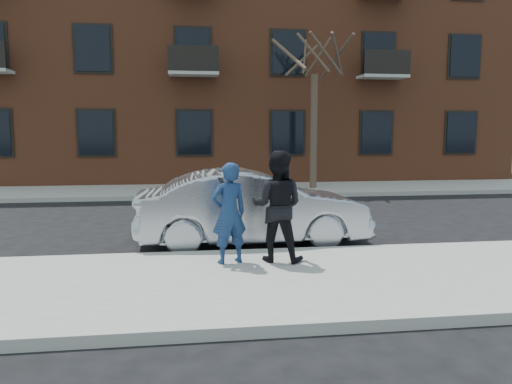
{
  "coord_description": "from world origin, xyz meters",
  "views": [
    {
      "loc": [
        -0.18,
        -7.25,
        2.31
      ],
      "look_at": [
        0.87,
        0.4,
        1.35
      ],
      "focal_mm": 35.0,
      "sensor_mm": 36.0,
      "label": 1
    }
  ],
  "objects": [
    {
      "name": "near_sidewalk",
      "position": [
        0.0,
        -0.25,
        0.07
      ],
      "size": [
        50.0,
        3.5,
        0.15
      ],
      "primitive_type": "cube",
      "color": "gray",
      "rests_on": "ground"
    },
    {
      "name": "man_peacoat",
      "position": [
        1.27,
        0.75,
        1.07
      ],
      "size": [
        1.07,
        0.96,
        1.83
      ],
      "rotation": [
        0.0,
        0.0,
        2.79
      ],
      "color": "black",
      "rests_on": "near_sidewalk"
    },
    {
      "name": "near_curb",
      "position": [
        0.0,
        1.55,
        0.07
      ],
      "size": [
        50.0,
        0.1,
        0.15
      ],
      "primitive_type": "cube",
      "color": "#999691",
      "rests_on": "ground"
    },
    {
      "name": "far_sidewalk",
      "position": [
        0.0,
        11.25,
        0.07
      ],
      "size": [
        50.0,
        3.5,
        0.15
      ],
      "primitive_type": "cube",
      "color": "gray",
      "rests_on": "ground"
    },
    {
      "name": "silver_sedan",
      "position": [
        1.09,
        2.55,
        0.76
      ],
      "size": [
        4.65,
        1.74,
        1.52
      ],
      "primitive_type": "imported",
      "rotation": [
        0.0,
        0.0,
        1.6
      ],
      "color": "#999BA3",
      "rests_on": "ground"
    },
    {
      "name": "far_curb",
      "position": [
        0.0,
        9.45,
        0.07
      ],
      "size": [
        50.0,
        0.1,
        0.15
      ],
      "primitive_type": "cube",
      "color": "#999691",
      "rests_on": "ground"
    },
    {
      "name": "street_tree",
      "position": [
        4.5,
        11.0,
        5.52
      ],
      "size": [
        3.6,
        3.6,
        6.8
      ],
      "color": "#34271E",
      "rests_on": "far_sidewalk"
    },
    {
      "name": "ground",
      "position": [
        0.0,
        0.0,
        0.0
      ],
      "size": [
        100.0,
        100.0,
        0.0
      ],
      "primitive_type": "plane",
      "color": "black",
      "rests_on": "ground"
    },
    {
      "name": "apartment_building",
      "position": [
        2.0,
        18.0,
        6.16
      ],
      "size": [
        24.3,
        10.3,
        12.3
      ],
      "color": "brown",
      "rests_on": "ground"
    },
    {
      "name": "man_hoodie",
      "position": [
        0.47,
        0.71,
        0.97
      ],
      "size": [
        0.69,
        0.56,
        1.65
      ],
      "rotation": [
        0.0,
        0.0,
        3.46
      ],
      "color": "navy",
      "rests_on": "near_sidewalk"
    }
  ]
}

